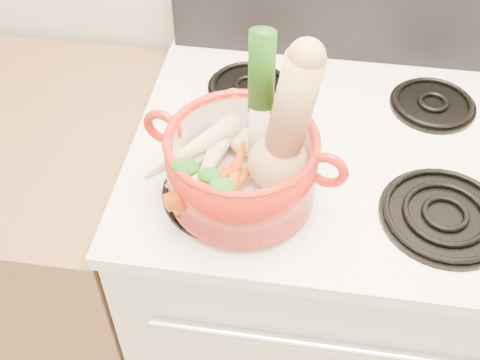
# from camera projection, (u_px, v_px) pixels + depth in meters

# --- Properties ---
(stove_body) EXTENTS (0.76, 0.65, 0.92)m
(stove_body) POSITION_uv_depth(u_px,v_px,m) (314.00, 285.00, 1.51)
(stove_body) COLOR silver
(stove_body) RESTS_ON floor
(cooktop) EXTENTS (0.78, 0.67, 0.03)m
(cooktop) POSITION_uv_depth(u_px,v_px,m) (335.00, 149.00, 1.17)
(cooktop) COLOR white
(cooktop) RESTS_ON stove_body
(control_backsplash) EXTENTS (0.76, 0.05, 0.18)m
(control_backsplash) POSITION_uv_depth(u_px,v_px,m) (347.00, 19.00, 1.30)
(control_backsplash) COLOR black
(control_backsplash) RESTS_ON cooktop
(oven_handle) EXTENTS (0.60, 0.02, 0.02)m
(oven_handle) POSITION_uv_depth(u_px,v_px,m) (317.00, 346.00, 1.05)
(oven_handle) COLOR silver
(oven_handle) RESTS_ON stove_body
(burner_front_left) EXTENTS (0.22, 0.22, 0.02)m
(burner_front_left) POSITION_uv_depth(u_px,v_px,m) (225.00, 190.00, 1.06)
(burner_front_left) COLOR black
(burner_front_left) RESTS_ON cooktop
(burner_front_right) EXTENTS (0.22, 0.22, 0.02)m
(burner_front_right) POSITION_uv_depth(u_px,v_px,m) (445.00, 215.00, 1.02)
(burner_front_right) COLOR black
(burner_front_right) RESTS_ON cooktop
(burner_back_left) EXTENTS (0.17, 0.17, 0.02)m
(burner_back_left) POSITION_uv_depth(u_px,v_px,m) (249.00, 86.00, 1.26)
(burner_back_left) COLOR black
(burner_back_left) RESTS_ON cooktop
(burner_back_right) EXTENTS (0.17, 0.17, 0.02)m
(burner_back_right) POSITION_uv_depth(u_px,v_px,m) (433.00, 103.00, 1.23)
(burner_back_right) COLOR black
(burner_back_right) RESTS_ON cooktop
(dutch_oven) EXTENTS (0.30, 0.30, 0.12)m
(dutch_oven) POSITION_uv_depth(u_px,v_px,m) (242.00, 166.00, 1.00)
(dutch_oven) COLOR #AF1C0F
(dutch_oven) RESTS_ON burner_front_left
(pot_handle_left) EXTENTS (0.07, 0.03, 0.07)m
(pot_handle_left) POSITION_uv_depth(u_px,v_px,m) (163.00, 127.00, 1.01)
(pot_handle_left) COLOR #AF1C0F
(pot_handle_left) RESTS_ON dutch_oven
(pot_handle_right) EXTENTS (0.07, 0.03, 0.07)m
(pot_handle_right) POSITION_uv_depth(u_px,v_px,m) (327.00, 170.00, 0.94)
(pot_handle_right) COLOR #AF1C0F
(pot_handle_right) RESTS_ON dutch_oven
(squash) EXTENTS (0.14, 0.11, 0.27)m
(squash) POSITION_uv_depth(u_px,v_px,m) (291.00, 125.00, 0.93)
(squash) COLOR tan
(squash) RESTS_ON dutch_oven
(leek) EXTENTS (0.04, 0.04, 0.27)m
(leek) POSITION_uv_depth(u_px,v_px,m) (261.00, 100.00, 0.96)
(leek) COLOR silver
(leek) RESTS_ON dutch_oven
(ginger) EXTENTS (0.08, 0.06, 0.05)m
(ginger) POSITION_uv_depth(u_px,v_px,m) (252.00, 143.00, 1.06)
(ginger) COLOR tan
(ginger) RESTS_ON dutch_oven
(parsnip_0) EXTENTS (0.15, 0.19, 0.06)m
(parsnip_0) POSITION_uv_depth(u_px,v_px,m) (208.00, 149.00, 1.05)
(parsnip_0) COLOR beige
(parsnip_0) RESTS_ON dutch_oven
(parsnip_1) EXTENTS (0.08, 0.19, 0.05)m
(parsnip_1) POSITION_uv_depth(u_px,v_px,m) (214.00, 157.00, 1.03)
(parsnip_1) COLOR beige
(parsnip_1) RESTS_ON dutch_oven
(parsnip_2) EXTENTS (0.08, 0.21, 0.06)m
(parsnip_2) POSITION_uv_depth(u_px,v_px,m) (218.00, 136.00, 1.06)
(parsnip_2) COLOR beige
(parsnip_2) RESTS_ON dutch_oven
(parsnip_3) EXTENTS (0.16, 0.16, 0.06)m
(parsnip_3) POSITION_uv_depth(u_px,v_px,m) (190.00, 149.00, 1.02)
(parsnip_3) COLOR beige
(parsnip_3) RESTS_ON dutch_oven
(carrot_0) EXTENTS (0.09, 0.14, 0.04)m
(carrot_0) POSITION_uv_depth(u_px,v_px,m) (238.00, 183.00, 1.00)
(carrot_0) COLOR #C15009
(carrot_0) RESTS_ON dutch_oven
(carrot_1) EXTENTS (0.12, 0.14, 0.05)m
(carrot_1) POSITION_uv_depth(u_px,v_px,m) (209.00, 182.00, 0.99)
(carrot_1) COLOR #BA3009
(carrot_1) RESTS_ON dutch_oven
(carrot_2) EXTENTS (0.04, 0.17, 0.05)m
(carrot_2) POSITION_uv_depth(u_px,v_px,m) (233.00, 180.00, 0.99)
(carrot_2) COLOR #D3560A
(carrot_2) RESTS_ON dutch_oven
(carrot_3) EXTENTS (0.13, 0.12, 0.04)m
(carrot_3) POSITION_uv_depth(u_px,v_px,m) (204.00, 186.00, 0.97)
(carrot_3) COLOR red
(carrot_3) RESTS_ON dutch_oven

